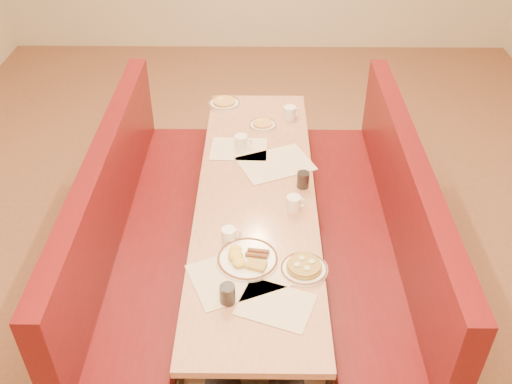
{
  "coord_description": "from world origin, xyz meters",
  "views": [
    {
      "loc": [
        0.03,
        -2.7,
        2.79
      ],
      "look_at": [
        0.0,
        -0.12,
        0.85
      ],
      "focal_mm": 40.0,
      "sensor_mm": 36.0,
      "label": 1
    }
  ],
  "objects_px": {
    "coffee_mug_b": "(229,235)",
    "coffee_mug_d": "(242,142)",
    "diner_table": "(256,241)",
    "booth_right": "(372,243)",
    "booth_left": "(141,241)",
    "soda_tumbler_mid": "(303,180)",
    "coffee_mug_c": "(290,113)",
    "eggs_plate": "(247,259)",
    "coffee_mug_a": "(294,203)",
    "soda_tumbler_near": "(227,294)",
    "pancake_plate": "(304,268)"
  },
  "relations": [
    {
      "from": "booth_right",
      "to": "soda_tumbler_near",
      "type": "xyz_separation_m",
      "value": [
        -0.86,
        -0.85,
        0.44
      ]
    },
    {
      "from": "booth_left",
      "to": "soda_tumbler_near",
      "type": "bearing_deg",
      "value": -54.6
    },
    {
      "from": "soda_tumbler_near",
      "to": "soda_tumbler_mid",
      "type": "relative_size",
      "value": 1.01
    },
    {
      "from": "booth_right",
      "to": "soda_tumbler_mid",
      "type": "xyz_separation_m",
      "value": [
        -0.45,
        0.07,
        0.44
      ]
    },
    {
      "from": "coffee_mug_c",
      "to": "pancake_plate",
      "type": "bearing_deg",
      "value": -109.95
    },
    {
      "from": "booth_left",
      "to": "soda_tumbler_mid",
      "type": "distance_m",
      "value": 1.11
    },
    {
      "from": "eggs_plate",
      "to": "soda_tumbler_near",
      "type": "height_order",
      "value": "soda_tumbler_near"
    },
    {
      "from": "coffee_mug_b",
      "to": "eggs_plate",
      "type": "bearing_deg",
      "value": -71.34
    },
    {
      "from": "coffee_mug_c",
      "to": "soda_tumbler_near",
      "type": "xyz_separation_m",
      "value": [
        -0.36,
        -1.75,
        0.0
      ]
    },
    {
      "from": "eggs_plate",
      "to": "coffee_mug_b",
      "type": "relative_size",
      "value": 2.95
    },
    {
      "from": "soda_tumbler_near",
      "to": "booth_left",
      "type": "bearing_deg",
      "value": 125.4
    },
    {
      "from": "coffee_mug_d",
      "to": "coffee_mug_b",
      "type": "bearing_deg",
      "value": -83.08
    },
    {
      "from": "pancake_plate",
      "to": "coffee_mug_c",
      "type": "height_order",
      "value": "coffee_mug_c"
    },
    {
      "from": "coffee_mug_d",
      "to": "pancake_plate",
      "type": "bearing_deg",
      "value": -63.9
    },
    {
      "from": "coffee_mug_b",
      "to": "coffee_mug_d",
      "type": "xyz_separation_m",
      "value": [
        0.04,
        0.93,
        0.0
      ]
    },
    {
      "from": "diner_table",
      "to": "eggs_plate",
      "type": "bearing_deg",
      "value": -94.22
    },
    {
      "from": "diner_table",
      "to": "coffee_mug_d",
      "type": "height_order",
      "value": "coffee_mug_d"
    },
    {
      "from": "eggs_plate",
      "to": "coffee_mug_a",
      "type": "xyz_separation_m",
      "value": [
        0.26,
        0.43,
        0.03
      ]
    },
    {
      "from": "diner_table",
      "to": "coffee_mug_b",
      "type": "distance_m",
      "value": 0.61
    },
    {
      "from": "soda_tumbler_near",
      "to": "pancake_plate",
      "type": "bearing_deg",
      "value": 29.76
    },
    {
      "from": "coffee_mug_c",
      "to": "soda_tumbler_near",
      "type": "height_order",
      "value": "soda_tumbler_near"
    },
    {
      "from": "eggs_plate",
      "to": "soda_tumbler_near",
      "type": "bearing_deg",
      "value": -106.89
    },
    {
      "from": "diner_table",
      "to": "soda_tumbler_near",
      "type": "bearing_deg",
      "value": -98.42
    },
    {
      "from": "coffee_mug_d",
      "to": "coffee_mug_c",
      "type": "bearing_deg",
      "value": 58.47
    },
    {
      "from": "booth_left",
      "to": "coffee_mug_c",
      "type": "bearing_deg",
      "value": 42.89
    },
    {
      "from": "diner_table",
      "to": "eggs_plate",
      "type": "height_order",
      "value": "eggs_plate"
    },
    {
      "from": "booth_left",
      "to": "coffee_mug_a",
      "type": "relative_size",
      "value": 21.48
    },
    {
      "from": "coffee_mug_c",
      "to": "coffee_mug_b",
      "type": "bearing_deg",
      "value": -126.2
    },
    {
      "from": "coffee_mug_d",
      "to": "soda_tumbler_mid",
      "type": "distance_m",
      "value": 0.58
    },
    {
      "from": "diner_table",
      "to": "coffee_mug_c",
      "type": "distance_m",
      "value": 1.02
    },
    {
      "from": "booth_left",
      "to": "coffee_mug_b",
      "type": "distance_m",
      "value": 0.85
    },
    {
      "from": "eggs_plate",
      "to": "coffee_mug_c",
      "type": "relative_size",
      "value": 2.62
    },
    {
      "from": "pancake_plate",
      "to": "coffee_mug_a",
      "type": "bearing_deg",
      "value": 93.4
    },
    {
      "from": "coffee_mug_a",
      "to": "coffee_mug_b",
      "type": "distance_m",
      "value": 0.45
    },
    {
      "from": "diner_table",
      "to": "booth_left",
      "type": "bearing_deg",
      "value": 180.0
    },
    {
      "from": "diner_table",
      "to": "booth_right",
      "type": "xyz_separation_m",
      "value": [
        0.73,
        0.0,
        -0.01
      ]
    },
    {
      "from": "diner_table",
      "to": "soda_tumbler_mid",
      "type": "distance_m",
      "value": 0.51
    },
    {
      "from": "booth_right",
      "to": "coffee_mug_b",
      "type": "distance_m",
      "value": 1.06
    },
    {
      "from": "pancake_plate",
      "to": "soda_tumbler_near",
      "type": "relative_size",
      "value": 2.35
    },
    {
      "from": "diner_table",
      "to": "coffee_mug_b",
      "type": "height_order",
      "value": "coffee_mug_b"
    },
    {
      "from": "eggs_plate",
      "to": "coffee_mug_a",
      "type": "bearing_deg",
      "value": 58.84
    },
    {
      "from": "coffee_mug_b",
      "to": "coffee_mug_d",
      "type": "bearing_deg",
      "value": 74.87
    },
    {
      "from": "eggs_plate",
      "to": "coffee_mug_c",
      "type": "distance_m",
      "value": 1.5
    },
    {
      "from": "coffee_mug_a",
      "to": "booth_left",
      "type": "bearing_deg",
      "value": 165.27
    },
    {
      "from": "coffee_mug_b",
      "to": "pancake_plate",
      "type": "bearing_deg",
      "value": -42.36
    },
    {
      "from": "booth_left",
      "to": "booth_right",
      "type": "distance_m",
      "value": 1.46
    },
    {
      "from": "diner_table",
      "to": "pancake_plate",
      "type": "distance_m",
      "value": 0.79
    },
    {
      "from": "booth_left",
      "to": "soda_tumbler_mid",
      "type": "height_order",
      "value": "booth_left"
    },
    {
      "from": "coffee_mug_a",
      "to": "coffee_mug_b",
      "type": "relative_size",
      "value": 1.07
    },
    {
      "from": "eggs_plate",
      "to": "coffee_mug_d",
      "type": "distance_m",
      "value": 1.09
    }
  ]
}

